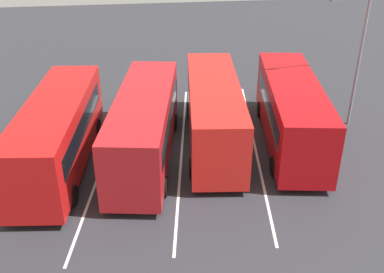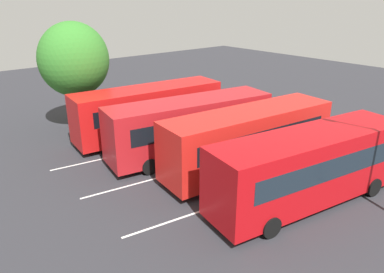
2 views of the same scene
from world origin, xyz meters
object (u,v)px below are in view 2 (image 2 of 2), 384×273
bus_center_right (191,125)px  pedestrian (338,131)px  bus_far_left (310,166)px  depot_tree (74,60)px  bus_far_right (149,110)px  bus_center_left (249,138)px

bus_center_right → pedestrian: bus_center_right is taller
bus_far_left → depot_tree: bearing=111.7°
bus_far_left → bus_center_right: size_ratio=1.00×
bus_far_left → pedestrian: bus_far_left is taller
bus_far_left → depot_tree: (-3.58, 16.75, 3.04)m
bus_center_right → pedestrian: bearing=-23.2°
bus_center_right → bus_far_right: same height
bus_far_right → pedestrian: bearing=-42.5°
bus_far_right → pedestrian: 12.24m
bus_center_left → bus_center_right: same height
bus_far_left → bus_center_left: same height
pedestrian → depot_tree: bearing=-13.8°
bus_far_left → pedestrian: bearing=29.4°
bus_center_left → bus_center_right: 3.79m
bus_center_left → depot_tree: bearing=114.0°
bus_far_left → bus_center_right: same height
bus_center_right → pedestrian: (7.84, -5.08, -0.81)m
bus_center_left → bus_far_right: size_ratio=1.00×
bus_far_left → bus_center_left: size_ratio=1.01×
bus_center_left → pedestrian: bus_center_left is taller
bus_far_left → bus_center_left: 4.07m
bus_center_left → depot_tree: (-4.03, 12.70, 3.04)m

